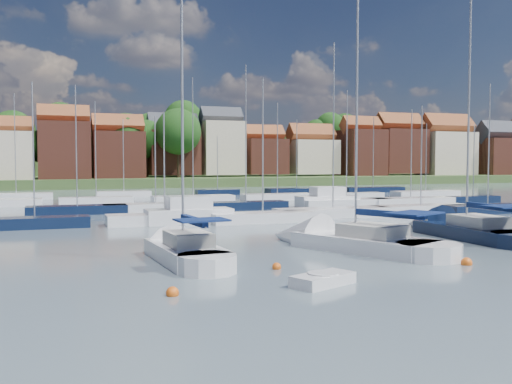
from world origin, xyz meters
name	(u,v)px	position (x,y,z in m)	size (l,w,h in m)	color
ground	(194,204)	(0.00, 40.00, 0.00)	(260.00, 260.00, 0.00)	#4B5D66
sailboat_left	(180,251)	(-9.63, 3.66, 0.36)	(3.45, 10.62, 14.26)	silver
sailboat_centre	(340,242)	(0.02, 4.08, 0.35)	(8.29, 13.08, 17.34)	silver
sailboat_navy	(454,230)	(10.19, 6.47, 0.35)	(3.65, 13.18, 18.12)	black
tender	(323,280)	(-5.54, -4.85, 0.23)	(3.05, 2.28, 0.60)	silver
buoy_b	(172,296)	(-11.68, -4.56, 0.00)	(0.50, 0.50, 0.50)	#D85914
buoy_c	(277,269)	(-6.01, -0.97, 0.00)	(0.43, 0.43, 0.43)	#D85914
buoy_d	(466,265)	(3.14, -3.10, 0.00)	(0.54, 0.54, 0.54)	#D85914
buoy_e	(352,243)	(1.63, 5.44, 0.00)	(0.45, 0.45, 0.45)	#D85914
marina_field	(221,203)	(1.91, 35.15, 0.43)	(79.62, 41.41, 15.93)	silver
far_shore_town	(121,163)	(2.23, 132.67, 4.61)	(212.46, 90.00, 22.27)	#42562B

